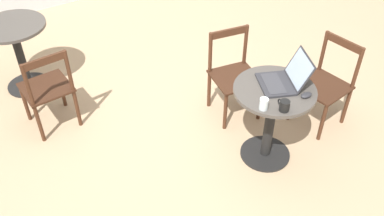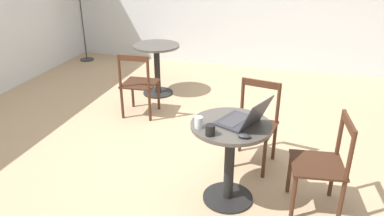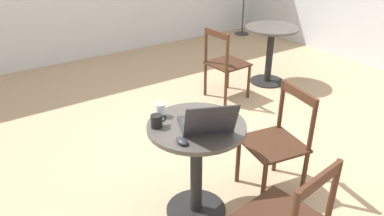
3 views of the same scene
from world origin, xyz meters
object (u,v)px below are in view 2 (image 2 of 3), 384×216
object	(u,v)px
chair_near_right	(254,125)
mouse	(244,136)
mug	(210,130)
laptop	(243,119)
cafe_table_near	(230,148)
cafe_table_mid	(157,60)
chair_mid_left	(139,84)
chair_near_front	(323,165)
drinking_glass	(199,122)

from	to	relation	value
chair_near_right	mouse	bearing A→B (deg)	-178.88
chair_near_right	mug	world-z (taller)	chair_near_right
mug	laptop	bearing A→B (deg)	-40.49
cafe_table_near	laptop	xyz separation A→B (m)	(0.01, -0.09, 0.28)
cafe_table_near	cafe_table_mid	xyz separation A→B (m)	(2.19, 1.50, 0.00)
chair_mid_left	chair_near_front	bearing A→B (deg)	-120.77
cafe_table_mid	chair_near_front	distance (m)	3.08
chair_near_right	laptop	world-z (taller)	laptop
cafe_table_mid	drinking_glass	bearing A→B (deg)	-151.58
mouse	cafe_table_near	bearing A→B (deg)	33.95
laptop	chair_near_front	bearing A→B (deg)	-82.92
laptop	cafe_table_near	bearing A→B (deg)	98.96
chair_near_right	laptop	distance (m)	0.76
cafe_table_mid	mouse	distance (m)	2.91
chair_near_right	mug	xyz separation A→B (m)	(-0.91, 0.24, 0.36)
mouse	laptop	bearing A→B (deg)	12.14
cafe_table_near	mouse	xyz separation A→B (m)	(-0.21, -0.14, 0.24)
laptop	mug	xyz separation A→B (m)	(-0.25, 0.21, -0.01)
chair_near_right	mouse	world-z (taller)	chair_near_right
mouse	mug	xyz separation A→B (m)	(-0.03, 0.26, 0.03)
mouse	drinking_glass	world-z (taller)	drinking_glass
chair_mid_left	drinking_glass	size ratio (longest dim) A/B	9.18
chair_mid_left	laptop	distance (m)	2.12
cafe_table_mid	chair_mid_left	xyz separation A→B (m)	(-0.78, -0.05, -0.09)
chair_near_front	chair_near_right	world-z (taller)	same
chair_mid_left	drinking_glass	world-z (taller)	chair_mid_left
cafe_table_near	mouse	size ratio (longest dim) A/B	7.47
mouse	mug	bearing A→B (deg)	96.01
cafe_table_near	mouse	distance (m)	0.35
drinking_glass	mouse	bearing A→B (deg)	-100.21
chair_near_front	mouse	size ratio (longest dim) A/B	8.51
chair_near_front	laptop	bearing A→B (deg)	97.08
laptop	mouse	world-z (taller)	laptop
chair_near_front	drinking_glass	world-z (taller)	chair_near_front
mug	chair_mid_left	bearing A→B (deg)	38.98
chair_near_front	chair_near_right	xyz separation A→B (m)	(0.58, 0.64, 0.00)
chair_mid_left	mouse	size ratio (longest dim) A/B	8.51
chair_near_front	laptop	world-z (taller)	laptop
cafe_table_near	chair_near_right	bearing A→B (deg)	-10.11
chair_near_right	mug	bearing A→B (deg)	165.19
cafe_table_mid	drinking_glass	xyz separation A→B (m)	(-2.33, -1.26, 0.27)
chair_near_front	drinking_glass	bearing A→B (deg)	103.27
cafe_table_near	mug	size ratio (longest dim) A/B	6.62
cafe_table_near	drinking_glass	distance (m)	0.39
cafe_table_mid	chair_near_right	bearing A→B (deg)	-133.07
chair_mid_left	laptop	size ratio (longest dim) A/B	1.83
cafe_table_near	chair_near_right	xyz separation A→B (m)	(0.68, -0.12, -0.09)
cafe_table_mid	chair_near_front	world-z (taller)	chair_near_front
chair_near_right	cafe_table_near	bearing A→B (deg)	169.89
chair_mid_left	mouse	xyz separation A→B (m)	(-1.62, -1.59, 0.33)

